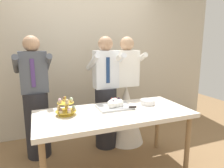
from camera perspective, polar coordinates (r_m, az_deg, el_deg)
rear_wall at (r=3.54m, az=-7.84°, el=9.67°), size 5.20×0.10×2.90m
dessert_table at (r=2.35m, az=0.70°, el=-9.69°), size 1.80×0.80×0.78m
cupcake_stand at (r=2.26m, az=-13.12°, el=-6.65°), size 0.23×0.23×0.21m
main_cake_tray at (r=2.46m, az=0.84°, el=-5.90°), size 0.43×0.33×0.13m
plate_stack at (r=2.63m, az=10.21°, el=-5.13°), size 0.19×0.19×0.07m
person_groom at (r=2.96m, az=-1.80°, el=-4.35°), size 0.46×0.49×1.66m
person_bride at (r=3.15m, az=4.07°, el=-6.50°), size 0.56×0.56×1.66m
person_guest at (r=2.88m, az=-21.02°, el=-5.55°), size 0.49×0.52×1.66m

